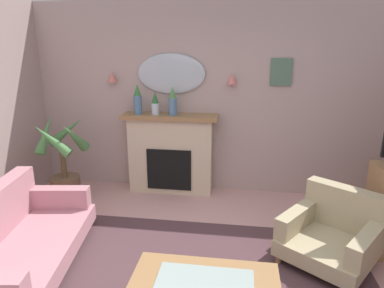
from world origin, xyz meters
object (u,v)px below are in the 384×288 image
mantel_vase_centre (155,104)px  armchair_by_coffee_table (333,232)px  coffee_table (205,288)px  potted_plant_tall_palm (63,164)px  floral_couch (14,241)px  fireplace (171,154)px  mantel_vase_right (173,102)px  wall_sconce_left (112,77)px  framed_picture (281,72)px  wall_sconce_right (232,79)px  wall_mirror (171,74)px  mantel_vase_left (138,100)px

mantel_vase_centre → armchair_by_coffee_table: bearing=-33.1°
coffee_table → potted_plant_tall_palm: 2.93m
potted_plant_tall_palm → floral_couch: bearing=-79.0°
fireplace → mantel_vase_right: 0.77m
mantel_vase_centre → potted_plant_tall_palm: (-1.19, -0.50, -0.78)m
wall_sconce_left → framed_picture: framed_picture is taller
wall_sconce_right → potted_plant_tall_palm: size_ratio=0.12×
fireplace → floral_couch: bearing=-118.2°
mantel_vase_centre → wall_sconce_left: bearing=169.5°
fireplace → mantel_vase_right: size_ratio=3.46×
framed_picture → coffee_table: size_ratio=0.33×
wall_sconce_right → framed_picture: (0.65, 0.06, 0.09)m
wall_mirror → coffee_table: size_ratio=0.87×
wall_sconce_left → mantel_vase_right: bearing=-7.6°
framed_picture → mantel_vase_right: bearing=-172.9°
coffee_table → armchair_by_coffee_table: size_ratio=0.97×
wall_mirror → armchair_by_coffee_table: (1.95, -1.57, -1.40)m
wall_sconce_right → coffee_table: bearing=-91.8°
coffee_table → floral_couch: size_ratio=0.61×
mantel_vase_right → floral_couch: 2.53m
mantel_vase_left → coffee_table: 2.93m
mantel_vase_centre → armchair_by_coffee_table: size_ratio=0.28×
floral_couch → coffee_table: bearing=-14.1°
wall_mirror → wall_sconce_right: wall_mirror is taller
potted_plant_tall_palm → wall_mirror: bearing=25.8°
mantel_vase_right → floral_couch: mantel_vase_right is taller
floral_couch → potted_plant_tall_palm: potted_plant_tall_palm is taller
mantel_vase_left → wall_sconce_left: (-0.40, 0.12, 0.30)m
wall_mirror → potted_plant_tall_palm: size_ratio=0.79×
mantel_vase_left → wall_sconce_right: (1.30, 0.12, 0.30)m
coffee_table → wall_sconce_left: bearing=121.8°
mantel_vase_right → floral_couch: size_ratio=0.22×
mantel_vase_left → coffee_table: mantel_vase_left is taller
wall_sconce_left → armchair_by_coffee_table: 3.46m
mantel_vase_left → wall_sconce_right: size_ratio=3.01×
fireplace → mantel_vase_centre: size_ratio=4.24×
wall_sconce_left → mantel_vase_left: bearing=-16.7°
wall_sconce_left → fireplace: bearing=-6.2°
fireplace → mantel_vase_centre: 0.77m
armchair_by_coffee_table → coffee_table: bearing=-137.4°
mantel_vase_right → wall_sconce_left: 0.96m
armchair_by_coffee_table → wall_sconce_right: bearing=125.8°
mantel_vase_right → potted_plant_tall_palm: size_ratio=0.32×
wall_sconce_left → framed_picture: size_ratio=0.39×
wall_sconce_right → armchair_by_coffee_table: 2.31m
fireplace → wall_mirror: (0.00, 0.14, 1.14)m
mantel_vase_left → framed_picture: (1.95, 0.18, 0.39)m
framed_picture → potted_plant_tall_palm: framed_picture is taller
wall_sconce_left → wall_mirror: bearing=3.4°
mantel_vase_centre → floral_couch: mantel_vase_centre is taller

